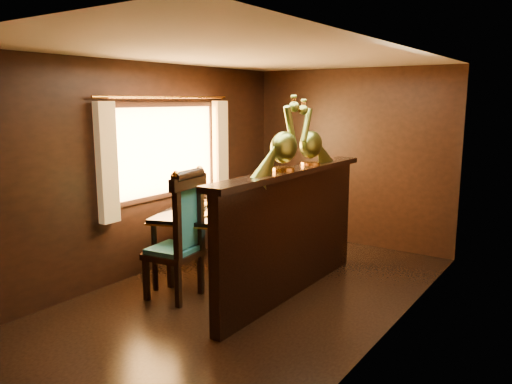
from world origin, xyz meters
TOP-DOWN VIEW (x-y plane):
  - ground at (0.00, 0.00)m, footprint 5.00×5.00m
  - room_shell at (-0.09, 0.02)m, footprint 3.04×5.04m
  - partition at (0.32, 0.30)m, footprint 0.26×2.70m
  - dining_table at (-0.84, 0.24)m, footprint 1.24×1.56m
  - chair_left at (-0.53, -0.46)m, footprint 0.56×0.58m
  - chair_right at (0.03, 0.43)m, footprint 0.58×0.60m
  - peacock_left at (0.33, 0.12)m, footprint 0.24×0.63m
  - peacock_right at (0.33, 0.68)m, footprint 0.22×0.60m

SIDE VIEW (x-z plane):
  - ground at x=0.00m, z-range 0.00..0.00m
  - chair_right at x=0.03m, z-range 0.03..1.28m
  - partition at x=0.32m, z-range 0.03..1.39m
  - chair_left at x=-0.53m, z-range 0.03..1.42m
  - dining_table at x=-0.84m, z-range 0.23..1.24m
  - room_shell at x=-0.09m, z-range 0.32..2.84m
  - peacock_right at x=0.33m, z-range 1.36..2.07m
  - peacock_left at x=0.33m, z-range 1.36..2.11m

